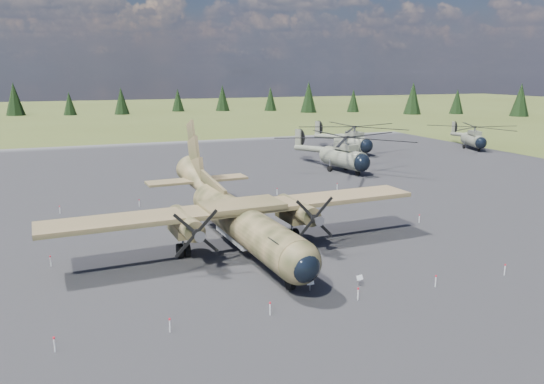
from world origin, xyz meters
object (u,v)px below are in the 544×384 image
object	(u,v)px
helicopter_mid	(353,134)
helicopter_far	(474,133)
transport_plane	(237,213)
helicopter_near	(344,147)

from	to	relation	value
helicopter_mid	helicopter_far	size ratio (longest dim) A/B	1.11
transport_plane	helicopter_mid	distance (m)	54.49
helicopter_near	helicopter_mid	bearing A→B (deg)	47.30
helicopter_near	helicopter_mid	distance (m)	18.12
transport_plane	helicopter_far	bearing A→B (deg)	30.32
transport_plane	helicopter_near	bearing A→B (deg)	44.53
helicopter_mid	helicopter_far	xyz separation A→B (m)	(24.00, -3.19, -0.43)
helicopter_near	transport_plane	bearing A→B (deg)	-141.28
transport_plane	helicopter_mid	xyz separation A→B (m)	(34.46, 42.20, 0.63)
helicopter_near	helicopter_far	world-z (taller)	helicopter_near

